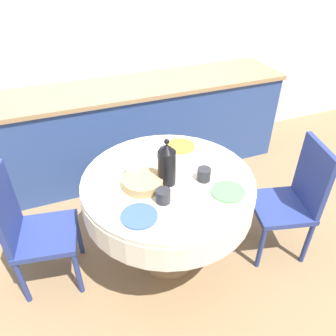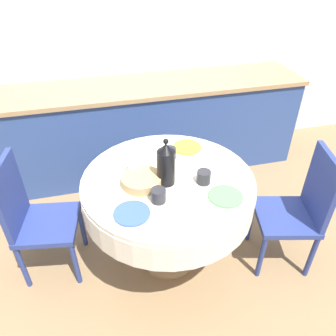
{
  "view_description": "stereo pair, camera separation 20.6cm",
  "coord_description": "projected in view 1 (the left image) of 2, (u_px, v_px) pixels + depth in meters",
  "views": [
    {
      "loc": [
        -0.61,
        -1.56,
        2.04
      ],
      "look_at": [
        0.0,
        0.0,
        0.84
      ],
      "focal_mm": 35.0,
      "sensor_mm": 36.0,
      "label": 1
    },
    {
      "loc": [
        -0.41,
        -1.63,
        2.04
      ],
      "look_at": [
        0.0,
        0.0,
        0.84
      ],
      "focal_mm": 35.0,
      "sensor_mm": 36.0,
      "label": 2
    }
  ],
  "objects": [
    {
      "name": "bread_basket",
      "position": [
        143.0,
        182.0,
        2.03
      ],
      "size": [
        0.25,
        0.25,
        0.06
      ],
      "primitive_type": "cylinder",
      "color": "tan",
      "rests_on": "dining_table"
    },
    {
      "name": "chair_right",
      "position": [
        30.0,
        227.0,
        2.11
      ],
      "size": [
        0.46,
        0.46,
        0.93
      ],
      "rotation": [
        0.0,
        0.0,
        -1.74
      ],
      "color": "navy",
      "rests_on": "ground_plane"
    },
    {
      "name": "cup_far_right",
      "position": [
        166.0,
        153.0,
        2.27
      ],
      "size": [
        0.09,
        0.09,
        0.08
      ],
      "primitive_type": "cylinder",
      "color": "#28282D",
      "rests_on": "dining_table"
    },
    {
      "name": "kitchen_counter",
      "position": [
        122.0,
        131.0,
        3.24
      ],
      "size": [
        3.24,
        0.64,
        0.91
      ],
      "color": "#2D4784",
      "rests_on": "ground_plane"
    },
    {
      "name": "chair_left",
      "position": [
        293.0,
        197.0,
        2.35
      ],
      "size": [
        0.48,
        0.48,
        0.93
      ],
      "rotation": [
        0.0,
        0.0,
        1.33
      ],
      "color": "navy",
      "rests_on": "ground_plane"
    },
    {
      "name": "ground_plane",
      "position": [
        168.0,
        256.0,
        2.55
      ],
      "size": [
        12.0,
        12.0,
        0.0
      ],
      "primitive_type": "plane",
      "color": "#8E704C"
    },
    {
      "name": "cup_near_left",
      "position": [
        163.0,
        196.0,
        1.9
      ],
      "size": [
        0.09,
        0.09,
        0.08
      ],
      "primitive_type": "cylinder",
      "color": "#28282D",
      "rests_on": "dining_table"
    },
    {
      "name": "wall_back",
      "position": [
        105.0,
        34.0,
        3.0
      ],
      "size": [
        7.0,
        0.05,
        2.6
      ],
      "color": "silver",
      "rests_on": "ground_plane"
    },
    {
      "name": "plate_far_left",
      "position": [
        113.0,
        166.0,
        2.21
      ],
      "size": [
        0.21,
        0.21,
        0.01
      ],
      "primitive_type": "cylinder",
      "color": "white",
      "rests_on": "dining_table"
    },
    {
      "name": "cup_far_left",
      "position": [
        133.0,
        171.0,
        2.1
      ],
      "size": [
        0.09,
        0.09,
        0.08
      ],
      "primitive_type": "cylinder",
      "color": "white",
      "rests_on": "dining_table"
    },
    {
      "name": "cup_near_right",
      "position": [
        204.0,
        174.0,
        2.07
      ],
      "size": [
        0.09,
        0.09,
        0.08
      ],
      "primitive_type": "cylinder",
      "color": "#28282D",
      "rests_on": "dining_table"
    },
    {
      "name": "plate_near_right",
      "position": [
        228.0,
        192.0,
        1.99
      ],
      "size": [
        0.21,
        0.21,
        0.01
      ],
      "primitive_type": "cylinder",
      "color": "#5BA85B",
      "rests_on": "dining_table"
    },
    {
      "name": "plate_near_left",
      "position": [
        139.0,
        216.0,
        1.81
      ],
      "size": [
        0.21,
        0.21,
        0.01
      ],
      "primitive_type": "cylinder",
      "color": "#3856AD",
      "rests_on": "dining_table"
    },
    {
      "name": "dining_table",
      "position": [
        168.0,
        194.0,
        2.19
      ],
      "size": [
        1.13,
        1.13,
        0.76
      ],
      "color": "tan",
      "rests_on": "ground_plane"
    },
    {
      "name": "plate_far_right",
      "position": [
        181.0,
        146.0,
        2.41
      ],
      "size": [
        0.21,
        0.21,
        0.01
      ],
      "primitive_type": "cylinder",
      "color": "yellow",
      "rests_on": "dining_table"
    },
    {
      "name": "coffee_carafe",
      "position": [
        167.0,
        164.0,
        1.99
      ],
      "size": [
        0.11,
        0.11,
        0.32
      ],
      "color": "black",
      "rests_on": "dining_table"
    }
  ]
}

